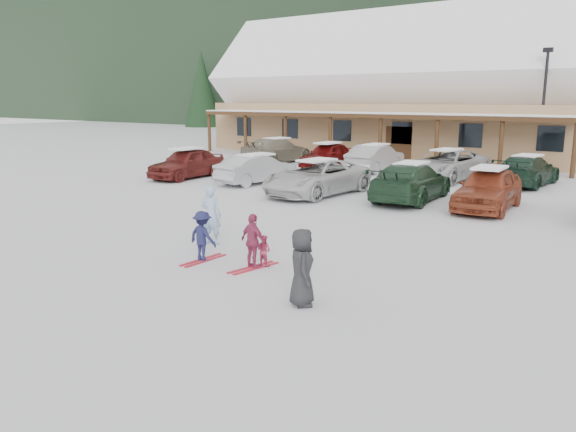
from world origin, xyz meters
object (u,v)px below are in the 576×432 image
Objects in this scene: day_lodge at (404,99)px; parked_car_9 at (375,158)px; toddler_red at (264,250)px; bystander_dark at (302,267)px; child_navy at (203,236)px; parked_car_11 at (527,171)px; adult_skier at (211,215)px; parked_car_1 at (256,169)px; parked_car_0 at (187,163)px; parked_car_8 at (327,155)px; parked_car_4 at (488,189)px; parked_car_2 at (317,177)px; parked_car_7 at (277,150)px; parked_car_3 at (411,182)px; parked_car_10 at (446,165)px; lamp_post at (543,103)px; child_magenta at (253,241)px.

parked_car_9 is (3.29, -10.58, -3.20)m from day_lodge.
bystander_dark is (2.24, -1.63, 0.39)m from toddler_red.
child_navy is 0.28× the size of parked_car_9.
parked_car_9 reaches higher than parked_car_11.
adult_skier reaches higher than parked_car_1.
parked_car_0 is 8.62m from parked_car_8.
parked_car_4 is 11.12m from parked_car_9.
day_lodge reaches higher than parked_car_8.
parked_car_2 is (4.89, -18.89, -3.21)m from day_lodge.
parked_car_11 is at bearing 88.78° from parked_car_4.
bystander_dark is 0.29× the size of parked_car_7.
parked_car_4 reaches higher than child_navy.
parked_car_11 is (11.11, -0.42, -0.02)m from parked_car_8.
parked_car_3 is (1.61, 9.57, -0.08)m from adult_skier.
parked_car_2 is at bearing 53.74° from parked_car_11.
parked_car_8 is 7.56m from parked_car_10.
adult_skier is 1.30× the size of child_navy.
parked_car_7 is 1.17× the size of parked_car_9.
child_magenta is (-1.03, -23.71, -3.06)m from lamp_post.
parked_car_3 is (0.64, 10.90, 0.11)m from child_navy.
parked_car_1 is 0.82× the size of parked_car_3.
lamp_post is 23.93m from child_magenta.
toddler_red is at bearing -41.06° from parked_car_0.
parked_car_11 is at bearing -121.08° from adult_skier.
bystander_dark is 18.74m from parked_car_11.
parked_car_11 is at bearing -44.32° from day_lodge.
bystander_dark is 0.30× the size of parked_car_3.
lamp_post reaches higher than parked_car_10.
parked_car_10 reaches higher than parked_car_9.
parked_car_1 is 0.93× the size of parked_car_4.
day_lodge is 11.12m from parked_car_8.
parked_car_2 is at bearing 10.52° from parked_car_3.
parked_car_0 is at bearing -99.68° from day_lodge.
parked_car_4 is (3.02, -0.08, 0.02)m from parked_car_3.
parked_car_2 is at bearing -71.65° from child_navy.
parked_car_4 is at bearing 157.13° from parked_car_7.
child_navy is 0.30× the size of parked_car_1.
parked_car_9 is (-3.72, 16.83, -0.08)m from adult_skier.
bystander_dark is at bearing 131.73° from parked_car_7.
child_navy is at bearing 81.37° from parked_car_3.
lamp_post is 1.50× the size of parked_car_0.
parked_car_10 is at bearing 72.31° from parked_car_2.
parked_car_10 is at bearing -85.14° from toddler_red.
parked_car_0 is at bearing -134.59° from lamp_post.
day_lodge is 5.53× the size of parked_car_2.
child_navy is 0.26× the size of parked_car_11.
parked_car_0 is at bearing -1.72° from parked_car_3.
parked_car_7 is at bearing 179.96° from parked_car_10.
day_lodge is at bearing 108.03° from parked_car_2.
parked_car_8 is (-0.65, 7.31, 0.03)m from parked_car_1.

